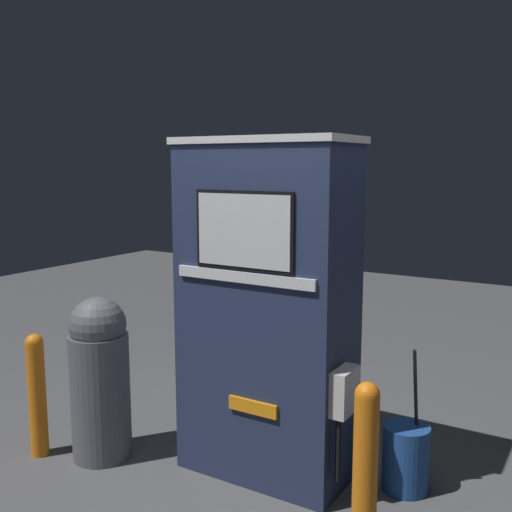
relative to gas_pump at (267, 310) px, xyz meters
name	(u,v)px	position (x,y,z in m)	size (l,w,h in m)	color
ground_plane	(245,488)	(0.00, -0.24, -1.01)	(14.00, 14.00, 0.00)	#4C4C4F
gas_pump	(267,310)	(0.00, 0.00, 0.00)	(1.10, 0.53, 2.01)	#232D4C
safety_bollard	(365,462)	(0.78, -0.39, -0.56)	(0.12, 0.12, 0.84)	orange
trash_bin	(100,376)	(-1.00, -0.39, -0.47)	(0.37, 0.37, 1.04)	#51565B
safety_bollard_far	(37,392)	(-1.36, -0.59, -0.59)	(0.11, 0.11, 0.80)	orange
squeegee_bucket	(406,457)	(0.79, 0.23, -0.81)	(0.27, 0.27, 0.86)	#1E478C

